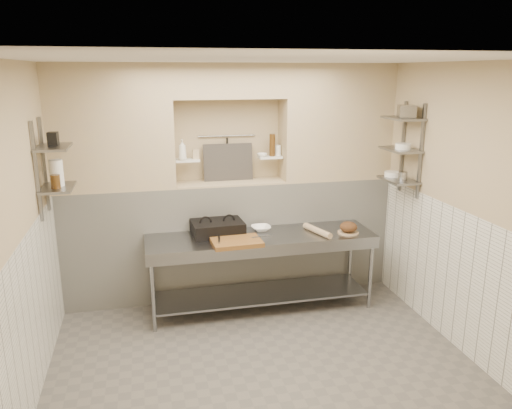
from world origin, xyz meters
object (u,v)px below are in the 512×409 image
object	(u,v)px
cutting_board	(237,242)
panini_press	(217,228)
rolling_pin	(317,231)
bottle_soap	(182,150)
bread_loaf	(348,227)
prep_table	(261,257)
mixing_bowl	(261,228)
jug_left	(57,173)
bowl_alcove	(262,155)

from	to	relation	value
cutting_board	panini_press	bearing A→B (deg)	111.92
rolling_pin	bottle_soap	distance (m)	1.81
bread_loaf	bottle_soap	size ratio (longest dim) A/B	0.84
prep_table	cutting_board	xyz separation A→B (m)	(-0.33, -0.21, 0.28)
mixing_bowl	bread_loaf	distance (m)	1.01
rolling_pin	bread_loaf	distance (m)	0.36
bread_loaf	jug_left	xyz separation A→B (m)	(-3.10, 0.03, 0.77)
mixing_bowl	rolling_pin	world-z (taller)	rolling_pin
prep_table	bread_loaf	bearing A→B (deg)	-7.35
prep_table	bowl_alcove	world-z (taller)	bowl_alcove
bread_loaf	bottle_soap	distance (m)	2.11
prep_table	bowl_alcove	xyz separation A→B (m)	(0.14, 0.56, 1.09)
mixing_bowl	jug_left	distance (m)	2.30
bowl_alcove	jug_left	distance (m)	2.33
panini_press	bottle_soap	size ratio (longest dim) A/B	2.49
rolling_pin	bread_loaf	xyz separation A→B (m)	(0.35, -0.06, 0.04)
prep_table	jug_left	world-z (taller)	jug_left
rolling_pin	jug_left	xyz separation A→B (m)	(-2.74, -0.03, 0.81)
rolling_pin	panini_press	bearing A→B (deg)	168.66
panini_press	bowl_alcove	xyz separation A→B (m)	(0.62, 0.40, 0.75)
cutting_board	rolling_pin	distance (m)	0.98
bottle_soap	bowl_alcove	world-z (taller)	bottle_soap
prep_table	rolling_pin	world-z (taller)	rolling_pin
panini_press	cutting_board	distance (m)	0.40
mixing_bowl	bottle_soap	world-z (taller)	bottle_soap
rolling_pin	prep_table	bearing A→B (deg)	174.11
jug_left	bowl_alcove	bearing A→B (deg)	16.42
cutting_board	bread_loaf	xyz separation A→B (m)	(1.33, 0.08, 0.05)
prep_table	panini_press	distance (m)	0.61
mixing_bowl	cutting_board	bearing A→B (deg)	-132.63
mixing_bowl	jug_left	bearing A→B (deg)	-172.32
rolling_pin	jug_left	size ratio (longest dim) A/B	1.81
rolling_pin	bottle_soap	size ratio (longest dim) A/B	1.94
cutting_board	rolling_pin	size ratio (longest dim) A/B	1.14
jug_left	cutting_board	bearing A→B (deg)	-3.66
prep_table	jug_left	distance (m)	2.37
bread_loaf	bowl_alcove	distance (m)	1.34
panini_press	mixing_bowl	size ratio (longest dim) A/B	2.66
bread_loaf	bowl_alcove	bearing A→B (deg)	141.31
bread_loaf	bottle_soap	world-z (taller)	bottle_soap
jug_left	mixing_bowl	bearing A→B (deg)	7.68
prep_table	panini_press	world-z (taller)	panini_press
mixing_bowl	jug_left	size ratio (longest dim) A/B	0.87
mixing_bowl	bottle_soap	size ratio (longest dim) A/B	0.94
prep_table	jug_left	bearing A→B (deg)	-177.26
bread_loaf	jug_left	bearing A→B (deg)	179.47
bread_loaf	bottle_soap	bearing A→B (deg)	160.40
prep_table	rolling_pin	xyz separation A→B (m)	(0.65, -0.07, 0.29)
mixing_bowl	bottle_soap	xyz separation A→B (m)	(-0.86, 0.33, 0.90)
cutting_board	bowl_alcove	xyz separation A→B (m)	(0.47, 0.77, 0.81)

